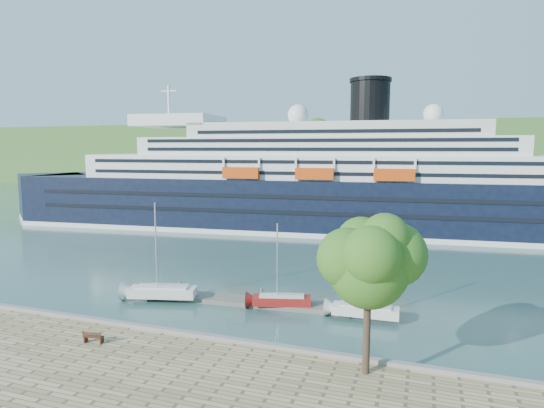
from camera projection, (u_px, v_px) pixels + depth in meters
The scene contains 11 objects.
ground at pixel (184, 346), 35.41m from camera, with size 400.00×400.00×0.00m, color #2A4B47.
far_hillside at pixel (377, 157), 170.22m from camera, with size 400.00×50.00×24.00m, color #356126.
quay_coping at pixel (182, 332), 35.08m from camera, with size 220.00×0.50×0.30m, color slate.
cruise_ship at pixel (298, 156), 84.62m from camera, with size 122.70×17.87×27.55m, color black, non-canonical shape.
park_bench at pixel (94, 336), 33.53m from camera, with size 1.53×0.63×0.98m, color #442213, non-canonical shape.
promenade_tree at pixel (368, 288), 28.41m from camera, with size 6.78×6.78×11.24m, color #2D5817, non-canonical shape.
floating_pontoon at pixel (241, 301), 45.10m from camera, with size 19.54×2.39×0.43m, color slate, non-canonical shape.
sailboat_white_near at pixel (161, 255), 44.96m from camera, with size 7.39×2.05×9.54m, color silver, non-canonical shape.
sailboat_red at pixel (282, 268), 43.06m from camera, with size 6.13×1.70×7.91m, color maroon, non-canonical shape.
sailboat_white_far at pixel (366, 275), 40.14m from camera, with size 6.49×1.80×8.38m, color silver, non-canonical shape.
tender_launch at pixel (367, 259), 57.81m from camera, with size 8.64×2.96×2.39m, color #C83F0B, non-canonical shape.
Camera 1 is at (17.36, -29.78, 15.35)m, focal length 30.00 mm.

